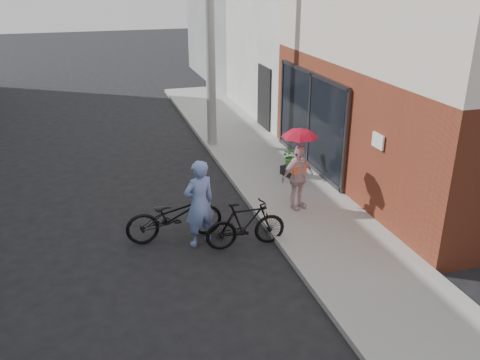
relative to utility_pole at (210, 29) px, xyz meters
name	(u,v)px	position (x,y,z in m)	size (l,w,h in m)	color
ground	(231,247)	(-1.10, -6.00, -3.50)	(80.00, 80.00, 0.00)	black
sidewalk	(292,192)	(1.00, -4.00, -3.44)	(2.20, 24.00, 0.12)	gray
curb	(246,198)	(-0.16, -4.00, -3.44)	(0.12, 24.00, 0.12)	#9E9E99
plaster_building	(354,15)	(6.10, 3.00, 0.00)	(8.00, 6.00, 7.00)	silver
east_building_far	(284,4)	(6.10, 10.00, 0.00)	(8.00, 8.00, 7.00)	slate
utility_pole	(210,29)	(0.00, 0.00, 0.00)	(0.28, 0.28, 7.00)	#9E9E99
officer	(199,203)	(-1.64, -5.70, -2.62)	(0.64, 0.42, 1.75)	#768FD3
bike_left	(174,216)	(-2.08, -5.34, -2.99)	(0.68, 1.94, 1.02)	black
bike_right	(246,224)	(-0.81, -6.05, -3.02)	(0.45, 1.59, 0.95)	black
kimono_woman	(298,177)	(0.72, -4.93, -2.66)	(0.85, 0.35, 1.45)	beige
parasol	(300,131)	(0.72, -4.93, -1.61)	(0.74, 0.74, 0.65)	#E91B41
planter	(291,171)	(1.34, -3.08, -3.27)	(0.42, 0.42, 0.22)	black
potted_plant	(292,156)	(1.34, -3.08, -2.88)	(0.51, 0.44, 0.56)	#356B2A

